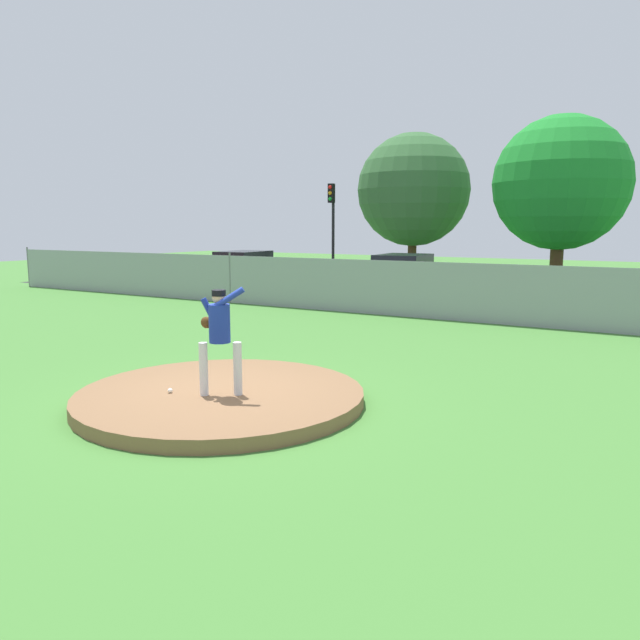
{
  "coord_description": "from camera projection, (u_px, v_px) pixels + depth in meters",
  "views": [
    {
      "loc": [
        6.01,
        -7.12,
        2.75
      ],
      "look_at": [
        0.6,
        2.04,
        1.09
      ],
      "focal_mm": 33.92,
      "sensor_mm": 36.0,
      "label": 1
    }
  ],
  "objects": [
    {
      "name": "ground_plane",
      "position": [
        382.0,
        341.0,
        14.6
      ],
      "size": [
        80.0,
        80.0,
        0.0
      ],
      "primitive_type": "plane",
      "color": "#427A33"
    },
    {
      "name": "asphalt_strip",
      "position": [
        481.0,
        303.0,
        21.83
      ],
      "size": [
        44.0,
        7.0,
        0.01
      ],
      "primitive_type": "cube",
      "color": "#2B2B2D",
      "rests_on": "ground_plane"
    },
    {
      "name": "pitchers_mound",
      "position": [
        221.0,
        397.0,
        9.48
      ],
      "size": [
        4.48,
        4.48,
        0.2
      ],
      "primitive_type": "cylinder",
      "color": "brown",
      "rests_on": "ground_plane"
    },
    {
      "name": "pitcher_youth",
      "position": [
        219.0,
        331.0,
        9.06
      ],
      "size": [
        0.81,
        0.41,
        1.67
      ],
      "color": "silver",
      "rests_on": "pitchers_mound"
    },
    {
      "name": "baseball",
      "position": [
        170.0,
        391.0,
        9.31
      ],
      "size": [
        0.07,
        0.07,
        0.07
      ],
      "primitive_type": "sphere",
      "color": "white",
      "rests_on": "pitchers_mound"
    },
    {
      "name": "chainlink_fence",
      "position": [
        439.0,
        291.0,
        17.87
      ],
      "size": [
        39.47,
        0.07,
        1.81
      ],
      "color": "gray",
      "rests_on": "ground_plane"
    },
    {
      "name": "parked_car_silver",
      "position": [
        403.0,
        278.0,
        22.94
      ],
      "size": [
        2.16,
        4.24,
        1.7
      ],
      "color": "#B7BABF",
      "rests_on": "ground_plane"
    },
    {
      "name": "parked_car_red",
      "position": [
        244.0,
        270.0,
        27.45
      ],
      "size": [
        2.09,
        4.46,
        1.64
      ],
      "color": "#A81919",
      "rests_on": "ground_plane"
    },
    {
      "name": "traffic_light_near",
      "position": [
        332.0,
        216.0,
        29.07
      ],
      "size": [
        0.28,
        0.46,
        4.76
      ],
      "color": "black",
      "rests_on": "ground_plane"
    },
    {
      "name": "tree_broad_right",
      "position": [
        413.0,
        190.0,
        31.04
      ],
      "size": [
        5.75,
        5.75,
        7.47
      ],
      "color": "#4C331E",
      "rests_on": "ground_plane"
    },
    {
      "name": "tree_broad_left",
      "position": [
        561.0,
        183.0,
        26.04
      ],
      "size": [
        5.77,
        5.77,
        7.47
      ],
      "color": "#4C331E",
      "rests_on": "ground_plane"
    }
  ]
}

